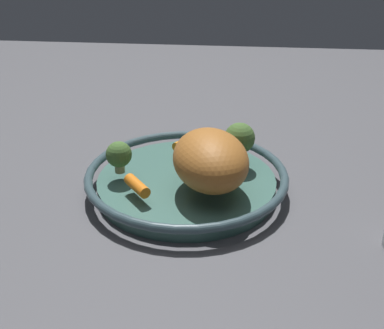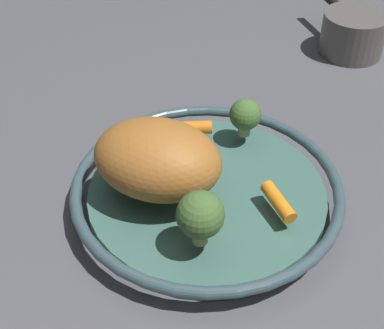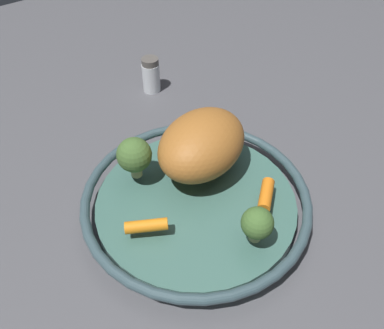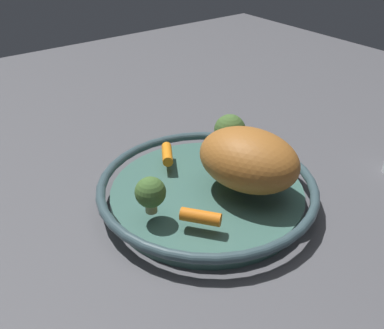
% 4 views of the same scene
% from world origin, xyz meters
% --- Properties ---
extents(ground_plane, '(1.90, 1.90, 0.00)m').
position_xyz_m(ground_plane, '(0.00, 0.00, 0.00)').
color(ground_plane, '#4C4C51').
extents(serving_bowl, '(0.35, 0.35, 0.04)m').
position_xyz_m(serving_bowl, '(0.00, 0.00, 0.02)').
color(serving_bowl, '#3D665B').
rests_on(serving_bowl, ground_plane).
extents(roast_chicken_piece, '(0.19, 0.16, 0.09)m').
position_xyz_m(roast_chicken_piece, '(-0.04, -0.04, 0.09)').
color(roast_chicken_piece, '#A86429').
rests_on(roast_chicken_piece, serving_bowl).
extents(baby_carrot_left, '(0.06, 0.05, 0.02)m').
position_xyz_m(baby_carrot_left, '(-0.07, 0.07, 0.05)').
color(baby_carrot_left, orange).
rests_on(baby_carrot_left, serving_bowl).
extents(baby_carrot_near_rim, '(0.06, 0.05, 0.02)m').
position_xyz_m(baby_carrot_near_rim, '(0.09, 0.01, 0.05)').
color(baby_carrot_near_rim, orange).
rests_on(baby_carrot_near_rim, serving_bowl).
extents(broccoli_floret_mid, '(0.05, 0.05, 0.07)m').
position_xyz_m(broccoli_floret_mid, '(0.05, -0.09, 0.08)').
color(broccoli_floret_mid, tan).
rests_on(broccoli_floret_mid, serving_bowl).
extents(broccoli_floret_edge, '(0.04, 0.04, 0.05)m').
position_xyz_m(broccoli_floret_edge, '(-0.01, 0.11, 0.07)').
color(broccoli_floret_edge, tan).
rests_on(broccoli_floret_edge, serving_bowl).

